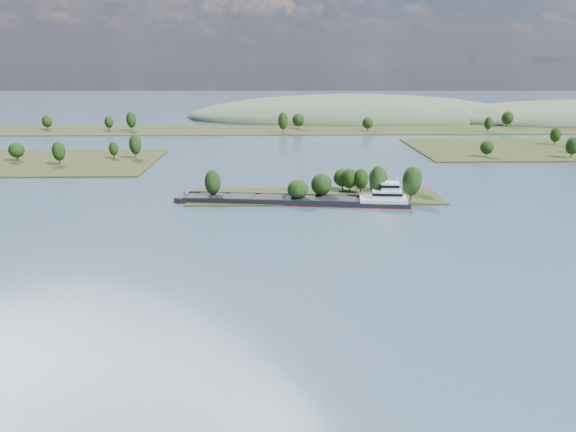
{
  "coord_description": "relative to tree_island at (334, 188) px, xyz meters",
  "views": [
    {
      "loc": [
        -15.93,
        -38.87,
        53.05
      ],
      "look_at": [
        -11.93,
        130.0,
        6.0
      ],
      "focal_mm": 35.0,
      "sensor_mm": 36.0,
      "label": 1
    }
  ],
  "objects": [
    {
      "name": "back_shoreline",
      "position": [
        0.85,
        220.95,
        -3.11
      ],
      "size": [
        900.0,
        60.0,
        16.58
      ],
      "color": "#2A3316",
      "rests_on": "ground"
    },
    {
      "name": "hill_west",
      "position": [
        52.29,
        321.16,
        -3.9
      ],
      "size": [
        320.0,
        160.0,
        44.0
      ],
      "primitive_type": "ellipsoid",
      "color": "#45593D",
      "rests_on": "ground"
    },
    {
      "name": "tree_island",
      "position": [
        0.0,
        0.0,
        0.0
      ],
      "size": [
        100.0,
        30.51,
        15.43
      ],
      "color": "#2A3316",
      "rests_on": "ground"
    },
    {
      "name": "ground",
      "position": [
        -7.71,
        -58.84,
        -3.9
      ],
      "size": [
        1800.0,
        1800.0,
        0.0
      ],
      "primitive_type": "plane",
      "color": "#3C5468",
      "rests_on": "ground"
    },
    {
      "name": "cargo_barge",
      "position": [
        -10.92,
        -9.5,
        -2.37
      ],
      "size": [
        90.18,
        21.61,
        12.11
      ],
      "color": "black",
      "rests_on": "ground"
    }
  ]
}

